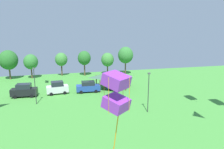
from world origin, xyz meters
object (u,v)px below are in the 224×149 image
object	(u,v)px
treeline_tree_2	(31,62)
treeline_tree_6	(126,55)
treeline_tree_4	(84,58)
light_post_0	(35,84)
parked_car_leftmost	(24,90)
light_post_1	(148,90)
kite_flying_4	(116,92)
park_pavilion	(111,74)
treeline_tree_3	(61,59)
treeline_tree_5	(107,60)
treeline_tree_1	(8,60)
parked_car_rightmost_in_row	(116,84)
parked_car_second_from_left	(57,88)
parked_car_third_from_left	(88,87)

from	to	relation	value
treeline_tree_2	treeline_tree_6	xyz separation A→B (m)	(25.20, -1.22, 1.13)
treeline_tree_4	light_post_0	bearing A→B (deg)	-117.52
treeline_tree_2	treeline_tree_4	distance (m)	13.77
parked_car_leftmost	light_post_1	bearing A→B (deg)	-29.13
kite_flying_4	park_pavilion	world-z (taller)	kite_flying_4
light_post_1	treeline_tree_4	distance (m)	28.73
park_pavilion	light_post_1	bearing A→B (deg)	-80.03
treeline_tree_3	treeline_tree_5	distance (m)	12.76
parked_car_leftmost	park_pavilion	bearing A→B (deg)	8.07
treeline_tree_1	treeline_tree_2	world-z (taller)	treeline_tree_1
light_post_0	treeline_tree_3	bearing A→B (deg)	78.55
parked_car_rightmost_in_row	light_post_0	size ratio (longest dim) A/B	0.67
parked_car_second_from_left	treeline_tree_3	xyz separation A→B (m)	(0.98, 16.66, 3.30)
treeline_tree_3	treeline_tree_5	size ratio (longest dim) A/B	1.03
treeline_tree_5	treeline_tree_6	distance (m)	5.25
parked_car_third_from_left	treeline_tree_1	bearing A→B (deg)	140.91
light_post_0	treeline_tree_3	world-z (taller)	treeline_tree_3
parked_car_rightmost_in_row	treeline_tree_6	xyz separation A→B (m)	(6.51, 13.68, 4.31)
treeline_tree_4	treeline_tree_6	xyz separation A→B (m)	(11.44, -1.20, 0.61)
parked_car_second_from_left	treeline_tree_6	size ratio (longest dim) A/B	0.55
light_post_0	treeline_tree_6	size ratio (longest dim) A/B	0.80
parked_car_leftmost	parked_car_rightmost_in_row	world-z (taller)	parked_car_leftmost
parked_car_third_from_left	park_pavilion	xyz separation A→B (m)	(5.01, 1.37, 1.97)
kite_flying_4	treeline_tree_3	distance (m)	47.27
treeline_tree_2	treeline_tree_1	bearing A→B (deg)	175.49
parked_car_second_from_left	parked_car_third_from_left	world-z (taller)	parked_car_second_from_left
kite_flying_4	parked_car_second_from_left	world-z (taller)	kite_flying_4
parked_car_leftmost	treeline_tree_4	world-z (taller)	treeline_tree_4
parked_car_third_from_left	treeline_tree_4	world-z (taller)	treeline_tree_4
parked_car_second_from_left	parked_car_third_from_left	distance (m)	6.03
treeline_tree_4	parked_car_leftmost	bearing A→B (deg)	-130.20
treeline_tree_2	treeline_tree_6	world-z (taller)	treeline_tree_6
treeline_tree_2	treeline_tree_6	distance (m)	25.25
treeline_tree_5	treeline_tree_6	world-z (taller)	treeline_tree_6
parked_car_third_from_left	treeline_tree_4	bearing A→B (deg)	88.52
treeline_tree_4	parked_car_rightmost_in_row	bearing A→B (deg)	-71.68
light_post_1	treeline_tree_4	world-z (taller)	treeline_tree_4
kite_flying_4	light_post_0	world-z (taller)	kite_flying_4
treeline_tree_3	treeline_tree_6	world-z (taller)	treeline_tree_6
park_pavilion	treeline_tree_1	xyz separation A→B (m)	(-22.96, 14.60, 1.87)
kite_flying_4	parked_car_leftmost	xyz separation A→B (m)	(-9.65, 29.92, -8.02)
park_pavilion	treeline_tree_1	size ratio (longest dim) A/B	0.94
parked_car_third_from_left	parked_car_leftmost	bearing A→B (deg)	-177.39
parked_car_second_from_left	treeline_tree_4	world-z (taller)	treeline_tree_4
treeline_tree_2	light_post_1	bearing A→B (deg)	-54.33
light_post_1	treeline_tree_5	xyz separation A→B (m)	(0.21, 28.19, 0.69)
light_post_0	treeline_tree_1	distance (m)	22.38
parked_car_leftmost	treeline_tree_6	size ratio (longest dim) A/B	0.60
parked_car_third_from_left	light_post_0	xyz separation A→B (m)	(-9.44, -4.68, 2.42)
kite_flying_4	parked_car_second_from_left	xyz separation A→B (m)	(-3.63, 30.30, -8.03)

